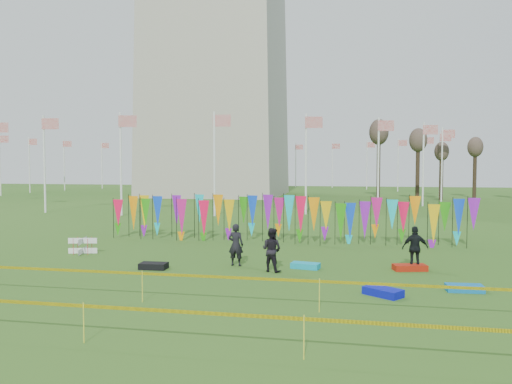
% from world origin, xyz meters
% --- Properties ---
extents(ground, '(160.00, 160.00, 0.00)m').
position_xyz_m(ground, '(0.00, 0.00, 0.00)').
color(ground, '#295517').
rests_on(ground, ground).
extents(flagpole_ring, '(57.40, 56.16, 8.00)m').
position_xyz_m(flagpole_ring, '(-14.00, 48.00, 4.00)').
color(flagpole_ring, white).
rests_on(flagpole_ring, ground).
extents(banner_row, '(18.64, 0.64, 2.25)m').
position_xyz_m(banner_row, '(0.28, 8.97, 1.37)').
color(banner_row, black).
rests_on(banner_row, ground).
extents(caution_tape_near, '(26.00, 0.02, 0.90)m').
position_xyz_m(caution_tape_near, '(-0.22, -2.87, 0.78)').
color(caution_tape_near, '#FEE305').
rests_on(caution_tape_near, ground).
extents(caution_tape_far, '(26.00, 0.02, 0.90)m').
position_xyz_m(caution_tape_far, '(-0.22, -6.17, 0.78)').
color(caution_tape_far, '#FEE305').
rests_on(caution_tape_far, ground).
extents(box_kite, '(0.64, 0.64, 0.71)m').
position_xyz_m(box_kite, '(-7.92, 3.94, 0.35)').
color(box_kite, red).
rests_on(box_kite, ground).
extents(person_left, '(0.62, 0.46, 1.64)m').
position_xyz_m(person_left, '(-0.69, 2.68, 0.82)').
color(person_left, black).
rests_on(person_left, ground).
extents(person_mid, '(0.90, 0.73, 1.60)m').
position_xyz_m(person_mid, '(0.84, 1.89, 0.80)').
color(person_mid, black).
rests_on(person_mid, ground).
extents(person_right, '(1.01, 0.66, 1.63)m').
position_xyz_m(person_right, '(6.02, 3.24, 0.81)').
color(person_right, black).
rests_on(person_right, ground).
extents(kite_bag_turquoise, '(1.13, 0.71, 0.21)m').
position_xyz_m(kite_bag_turquoise, '(2.00, 2.69, 0.10)').
color(kite_bag_turquoise, '#0DA9D0').
rests_on(kite_bag_turquoise, ground).
extents(kite_bag_blue, '(1.24, 1.13, 0.23)m').
position_xyz_m(kite_bag_blue, '(4.65, -0.83, 0.12)').
color(kite_bag_blue, '#0B13B9').
rests_on(kite_bag_blue, ground).
extents(kite_bag_red, '(1.29, 0.82, 0.22)m').
position_xyz_m(kite_bag_red, '(5.82, 3.07, 0.11)').
color(kite_bag_red, '#AF1E0B').
rests_on(kite_bag_red, ground).
extents(kite_bag_black, '(1.03, 0.62, 0.23)m').
position_xyz_m(kite_bag_black, '(-3.58, 1.48, 0.12)').
color(kite_bag_black, black).
rests_on(kite_bag_black, ground).
extents(kite_bag_teal, '(1.11, 0.58, 0.21)m').
position_xyz_m(kite_bag_teal, '(7.14, 0.18, 0.10)').
color(kite_bag_teal, '#0D6FBA').
rests_on(kite_bag_teal, ground).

